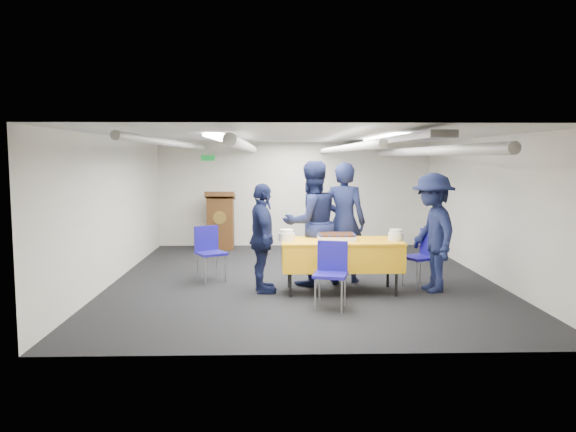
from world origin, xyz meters
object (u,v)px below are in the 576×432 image
object	(u,v)px
chair_left	(209,247)
sailor_c	(262,238)
sailor_d	(432,232)
chair_near	(331,268)
chair_right	(424,252)
sheet_cake	(336,237)
sailor_a	(344,222)
serving_table	(341,254)
sailor_b	(311,223)
podium	(221,221)

from	to	relation	value
chair_left	sailor_c	size ratio (longest dim) A/B	0.55
sailor_d	chair_left	bearing A→B (deg)	-110.27
sailor_c	chair_near	bearing A→B (deg)	-140.60
chair_right	sheet_cake	bearing A→B (deg)	-166.88
sailor_a	serving_table	bearing A→B (deg)	101.11
chair_left	sailor_b	bearing A→B (deg)	-11.63
chair_right	sailor_a	size ratio (longest dim) A/B	0.46
sheet_cake	chair_right	size ratio (longest dim) A/B	0.63
chair_near	sailor_c	distance (m)	1.28
sheet_cake	sailor_c	xyz separation A→B (m)	(-1.08, -0.01, -0.02)
serving_table	podium	distance (m)	4.47
sheet_cake	sailor_a	distance (m)	0.74
podium	sailor_b	size ratio (longest dim) A/B	0.66
podium	chair_right	bearing A→B (deg)	-46.46
sailor_c	chair_right	bearing A→B (deg)	-89.93
serving_table	sailor_c	size ratio (longest dim) A/B	1.09
chair_left	sailor_b	size ratio (longest dim) A/B	0.46
sheet_cake	sailor_d	size ratio (longest dim) A/B	0.32
serving_table	podium	size ratio (longest dim) A/B	1.39
sailor_c	sailor_d	size ratio (longest dim) A/B	0.91
sailor_c	chair_left	bearing A→B (deg)	38.89
sheet_cake	sailor_c	size ratio (longest dim) A/B	0.35
chair_near	chair_left	xyz separation A→B (m)	(-1.79, 1.69, 0.00)
chair_right	sailor_b	world-z (taller)	sailor_b
serving_table	sailor_a	size ratio (longest dim) A/B	0.92
chair_near	chair_right	world-z (taller)	same
serving_table	chair_near	distance (m)	0.87
chair_left	serving_table	bearing A→B (deg)	-22.76
serving_table	sailor_a	xyz separation A→B (m)	(0.13, 0.72, 0.39)
chair_right	podium	bearing A→B (deg)	133.54
chair_right	sailor_d	size ratio (longest dim) A/B	0.50
serving_table	sailor_a	world-z (taller)	sailor_a
chair_right	sailor_c	distance (m)	2.49
chair_near	serving_table	bearing A→B (deg)	74.60
sailor_c	sailor_a	bearing A→B (deg)	-68.49
podium	serving_table	bearing A→B (deg)	-61.80
chair_near	sheet_cake	bearing A→B (deg)	79.37
chair_left	sailor_a	size ratio (longest dim) A/B	0.46
sheet_cake	sailor_a	xyz separation A→B (m)	(0.20, 0.70, 0.13)
chair_left	sailor_d	bearing A→B (deg)	-13.69
chair_near	podium	bearing A→B (deg)	111.48
sheet_cake	chair_near	size ratio (longest dim) A/B	0.63
chair_near	sailor_c	xyz separation A→B (m)	(-0.92, 0.86, 0.27)
sailor_d	sailor_c	bearing A→B (deg)	-96.33
sailor_a	sailor_d	world-z (taller)	sailor_a
sailor_b	sheet_cake	bearing A→B (deg)	101.00
podium	sailor_b	xyz separation A→B (m)	(1.71, -3.43, 0.34)
serving_table	sailor_a	bearing A→B (deg)	79.97
serving_table	sailor_a	distance (m)	0.83
chair_left	sailor_d	distance (m)	3.48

